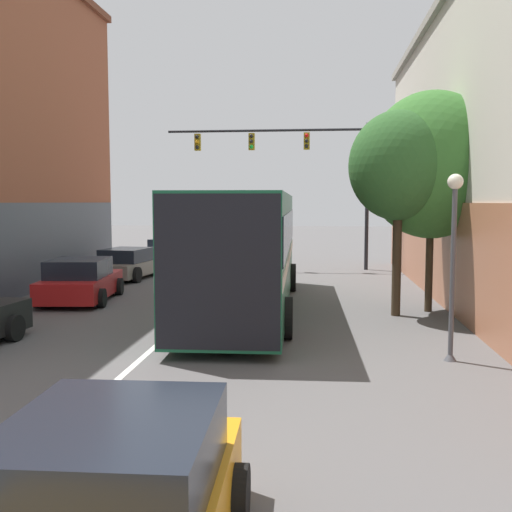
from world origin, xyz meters
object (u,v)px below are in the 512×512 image
at_px(bus, 246,245).
at_px(street_lamp, 453,254).
at_px(parked_car_left_mid, 80,281).
at_px(parked_car_left_distant, 128,264).
at_px(street_tree_far, 399,166).
at_px(traffic_signal_gantry, 300,160).
at_px(parked_car_left_near, 173,252).
at_px(street_tree_near, 432,165).

bearing_deg(bus, street_lamp, -139.58).
height_order(parked_car_left_mid, parked_car_left_distant, parked_car_left_mid).
relative_size(parked_car_left_distant, street_tree_far, 0.74).
xyz_separation_m(parked_car_left_mid, traffic_signal_gantry, (6.77, 10.25, 4.55)).
bearing_deg(parked_car_left_distant, parked_car_left_near, 0.94).
relative_size(parked_car_left_near, street_tree_near, 0.74).
distance_m(parked_car_left_distant, street_tree_near, 13.52).
bearing_deg(traffic_signal_gantry, parked_car_left_mid, -123.46).
bearing_deg(parked_car_left_distant, traffic_signal_gantry, -51.60).
xyz_separation_m(bus, street_tree_near, (5.39, 0.25, 2.34)).
distance_m(parked_car_left_mid, street_lamp, 12.25).
relative_size(street_lamp, street_tree_far, 0.66).
relative_size(parked_car_left_near, parked_car_left_distant, 1.10).
xyz_separation_m(bus, parked_car_left_mid, (-5.55, 0.94, -1.28)).
bearing_deg(parked_car_left_mid, bus, -106.34).
bearing_deg(parked_car_left_distant, bus, -132.67).
distance_m(parked_car_left_near, street_lamp, 20.48).
xyz_separation_m(parked_car_left_distant, street_tree_far, (10.21, -7.29, 3.60)).
height_order(parked_car_left_near, street_lamp, street_lamp).
height_order(parked_car_left_mid, street_tree_far, street_tree_far).
bearing_deg(street_lamp, traffic_signal_gantry, 102.32).
relative_size(parked_car_left_distant, street_lamp, 1.14).
relative_size(parked_car_left_near, street_tree_far, 0.82).
height_order(street_lamp, street_tree_near, street_tree_near).
height_order(parked_car_left_near, street_tree_near, street_tree_near).
relative_size(traffic_signal_gantry, street_lamp, 2.56).
relative_size(bus, parked_car_left_near, 2.61).
relative_size(parked_car_left_mid, street_tree_far, 0.74).
relative_size(parked_car_left_distant, traffic_signal_gantry, 0.44).
height_order(parked_car_left_near, traffic_signal_gantry, traffic_signal_gantry).
height_order(bus, parked_car_left_distant, bus).
bearing_deg(parked_car_left_near, parked_car_left_mid, -173.83).
distance_m(bus, parked_car_left_mid, 5.77).
bearing_deg(street_lamp, bus, 132.08).
distance_m(bus, traffic_signal_gantry, 11.72).
height_order(parked_car_left_distant, traffic_signal_gantry, traffic_signal_gantry).
relative_size(bus, parked_car_left_mid, 2.92).
xyz_separation_m(parked_car_left_distant, street_tree_near, (11.25, -6.54, 3.67)).
distance_m(bus, street_tree_near, 5.88).
bearing_deg(street_tree_near, street_lamp, -95.58).
bearing_deg(traffic_signal_gantry, street_tree_far, -75.01).
bearing_deg(street_lamp, street_tree_far, 95.72).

